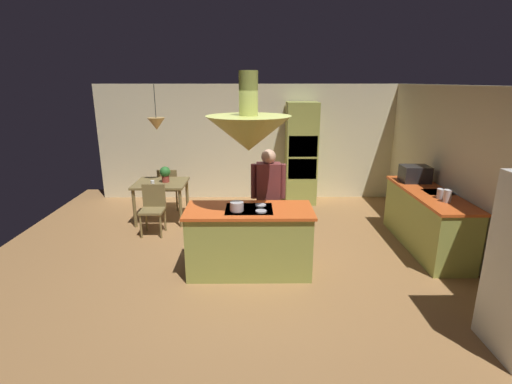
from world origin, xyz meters
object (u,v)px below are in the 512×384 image
(kitchen_island, at_px, (249,240))
(chair_by_back_wall, at_px, (169,186))
(oven_tower, at_px, (301,154))
(dining_table, at_px, (161,188))
(canister_flour, at_px, (447,196))
(microwave_on_counter, at_px, (415,174))
(person_at_island, at_px, (268,195))
(canister_sugar, at_px, (441,194))
(cooking_pot_on_cooktop, at_px, (237,206))
(chair_facing_island, at_px, (153,206))
(cup_on_table, at_px, (153,183))
(potted_plant_on_table, at_px, (165,173))

(kitchen_island, height_order, chair_by_back_wall, kitchen_island)
(oven_tower, bearing_deg, chair_by_back_wall, -170.07)
(dining_table, distance_m, canister_flour, 4.91)
(canister_flour, height_order, microwave_on_counter, microwave_on_counter)
(person_at_island, distance_m, canister_sugar, 2.56)
(dining_table, xyz_separation_m, microwave_on_counter, (4.54, -0.67, 0.43))
(chair_by_back_wall, bearing_deg, cooking_pot_on_cooktop, 118.11)
(oven_tower, relative_size, person_at_island, 1.33)
(chair_facing_island, xyz_separation_m, cup_on_table, (-0.10, 0.44, 0.30))
(potted_plant_on_table, bearing_deg, person_at_island, -37.55)
(chair_by_back_wall, distance_m, cooking_pot_on_cooktop, 3.31)
(dining_table, xyz_separation_m, canister_flour, (4.54, -1.82, 0.38))
(canister_flour, bearing_deg, kitchen_island, -174.41)
(kitchen_island, relative_size, microwave_on_counter, 3.80)
(microwave_on_counter, xyz_separation_m, cooking_pot_on_cooktop, (-3.00, -1.56, -0.06))
(dining_table, xyz_separation_m, cup_on_table, (-0.10, -0.22, 0.16))
(chair_by_back_wall, height_order, microwave_on_counter, microwave_on_counter)
(cup_on_table, bearing_deg, canister_flour, -19.10)
(oven_tower, distance_m, cooking_pot_on_cooktop, 3.60)
(chair_facing_island, xyz_separation_m, canister_flour, (4.54, -1.17, 0.52))
(oven_tower, distance_m, canister_sugar, 3.29)
(potted_plant_on_table, bearing_deg, kitchen_island, -52.80)
(chair_facing_island, bearing_deg, canister_sugar, -12.29)
(kitchen_island, bearing_deg, chair_by_back_wall, 121.69)
(person_at_island, bearing_deg, kitchen_island, -113.46)
(microwave_on_counter, relative_size, cooking_pot_on_cooktop, 2.56)
(cup_on_table, height_order, cooking_pot_on_cooktop, cooking_pot_on_cooktop)
(kitchen_island, height_order, cup_on_table, kitchen_island)
(cup_on_table, distance_m, cooking_pot_on_cooktop, 2.60)
(person_at_island, distance_m, chair_facing_island, 2.18)
(person_at_island, bearing_deg, chair_facing_island, 158.44)
(potted_plant_on_table, bearing_deg, canister_flour, -22.47)
(kitchen_island, bearing_deg, microwave_on_counter, 26.67)
(canister_sugar, height_order, cooking_pot_on_cooktop, canister_sugar)
(canister_flour, bearing_deg, chair_facing_island, 165.56)
(canister_sugar, bearing_deg, oven_tower, 121.99)
(potted_plant_on_table, bearing_deg, chair_facing_island, -97.85)
(microwave_on_counter, bearing_deg, oven_tower, 133.76)
(kitchen_island, xyz_separation_m, canister_flour, (2.84, 0.28, 0.56))
(chair_facing_island, bearing_deg, kitchen_island, -40.40)
(canister_sugar, bearing_deg, person_at_island, 175.44)
(person_at_island, xyz_separation_m, potted_plant_on_table, (-1.89, 1.46, -0.01))
(person_at_island, distance_m, cooking_pot_on_cooktop, 0.91)
(person_at_island, xyz_separation_m, chair_by_back_wall, (-1.99, 2.09, -0.44))
(chair_by_back_wall, distance_m, potted_plant_on_table, 0.77)
(dining_table, relative_size, person_at_island, 0.59)
(dining_table, bearing_deg, canister_flour, -21.87)
(canister_flour, bearing_deg, person_at_island, 171.46)
(potted_plant_on_table, relative_size, microwave_on_counter, 0.65)
(kitchen_island, relative_size, person_at_island, 1.07)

